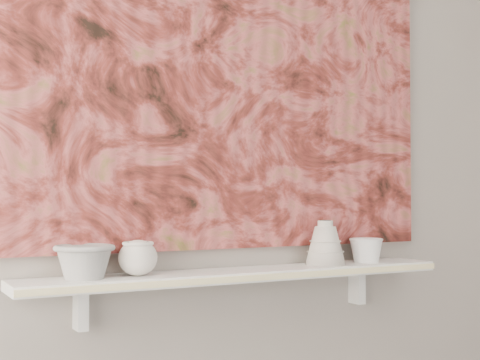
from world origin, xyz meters
TOP-DOWN VIEW (x-y plane):
  - wall_back at (0.00, 1.60)m, footprint 3.60×0.00m
  - shelf at (0.00, 1.51)m, footprint 1.40×0.18m
  - shelf_stripe at (0.00, 1.41)m, footprint 1.40×0.01m
  - bracket_left at (-0.49, 1.57)m, footprint 0.03×0.06m
  - bracket_right at (0.49, 1.57)m, footprint 0.03×0.06m
  - painting at (0.00, 1.59)m, footprint 1.50×0.02m
  - house_motif at (0.45, 1.57)m, footprint 0.09×0.00m
  - bowl_grey at (-0.50, 1.51)m, footprint 0.21×0.21m
  - cup_cream at (-0.35, 1.51)m, footprint 0.11×0.11m
  - bell_vessel at (0.31, 1.51)m, footprint 0.16×0.16m
  - bowl_white at (0.48, 1.51)m, footprint 0.14×0.14m

SIDE VIEW (x-z plane):
  - bracket_left at x=-0.49m, z-range 0.78..0.90m
  - bracket_right at x=0.49m, z-range 0.78..0.90m
  - shelf at x=0.00m, z-range 0.90..0.93m
  - shelf_stripe at x=0.00m, z-range 0.91..0.92m
  - bowl_white at x=0.48m, z-range 0.93..1.01m
  - bowl_grey at x=-0.50m, z-range 0.93..1.03m
  - cup_cream at x=-0.35m, z-range 0.93..1.03m
  - bell_vessel at x=0.31m, z-range 0.93..1.08m
  - house_motif at x=0.45m, z-range 1.19..1.27m
  - wall_back at x=0.00m, z-range -0.45..3.15m
  - painting at x=0.00m, z-range 0.99..2.09m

